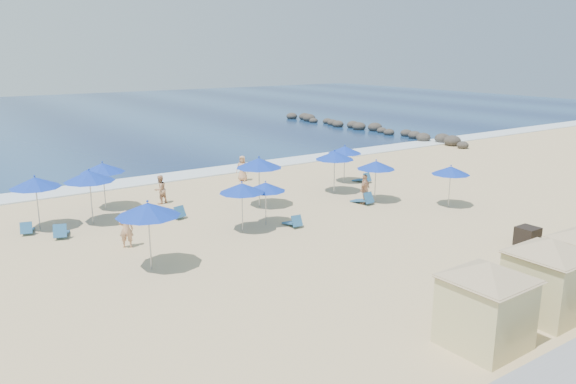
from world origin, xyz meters
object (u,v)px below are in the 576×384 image
(umbrella_0, at_px, (35,182))
(umbrella_2, at_px, (148,209))
(umbrella_1, at_px, (89,176))
(beachgoer_2, at_px, (365,189))
(umbrella_5, at_px, (266,187))
(umbrella_7, at_px, (376,165))
(umbrella_3, at_px, (103,168))
(umbrella_6, at_px, (259,163))
(beachgoer_3, at_px, (242,168))
(umbrella_4, at_px, (242,188))
(cabana_0, at_px, (487,293))
(beachgoer_1, at_px, (160,190))
(beachgoer_0, at_px, (126,229))
(cabana_1, at_px, (549,267))
(umbrella_8, at_px, (345,150))
(rock_jetty, at_px, (365,127))
(trash_bin, at_px, (527,236))
(umbrella_10, at_px, (451,170))
(umbrella_9, at_px, (335,155))

(umbrella_0, xyz_separation_m, umbrella_2, (2.38, -7.64, 0.12))
(umbrella_1, height_order, beachgoer_2, umbrella_1)
(umbrella_5, height_order, umbrella_7, umbrella_7)
(umbrella_3, relative_size, umbrella_5, 1.18)
(umbrella_6, bearing_deg, umbrella_3, 148.12)
(umbrella_6, bearing_deg, beachgoer_3, 67.78)
(beachgoer_3, bearing_deg, umbrella_5, -72.95)
(umbrella_1, bearing_deg, umbrella_4, -44.33)
(umbrella_1, bearing_deg, umbrella_5, -36.43)
(umbrella_2, bearing_deg, beachgoer_2, 10.36)
(cabana_0, relative_size, beachgoer_2, 2.67)
(umbrella_7, bearing_deg, beachgoer_1, 147.04)
(beachgoer_3, bearing_deg, umbrella_6, -71.46)
(umbrella_1, xyz_separation_m, umbrella_4, (5.26, -5.14, -0.28))
(umbrella_0, relative_size, beachgoer_1, 1.64)
(umbrella_5, relative_size, beachgoer_0, 1.33)
(umbrella_6, height_order, beachgoer_3, umbrella_6)
(cabana_0, relative_size, cabana_1, 0.99)
(cabana_1, distance_m, umbrella_1, 19.81)
(umbrella_8, distance_m, beachgoer_0, 15.88)
(rock_jetty, bearing_deg, cabana_1, -124.85)
(umbrella_0, bearing_deg, umbrella_5, -31.11)
(umbrella_3, xyz_separation_m, umbrella_6, (6.81, -4.24, 0.16))
(umbrella_1, distance_m, beachgoer_0, 4.50)
(umbrella_0, height_order, umbrella_8, umbrella_0)
(beachgoer_3, bearing_deg, trash_bin, -37.51)
(umbrella_1, bearing_deg, rock_jetty, 27.04)
(beachgoer_0, bearing_deg, cabana_0, 141.66)
(umbrella_2, distance_m, umbrella_7, 13.95)
(rock_jetty, height_order, umbrella_0, umbrella_0)
(umbrella_6, height_order, umbrella_7, umbrella_6)
(umbrella_6, relative_size, beachgoer_3, 1.69)
(umbrella_2, xyz_separation_m, umbrella_7, (13.74, 2.40, -0.30))
(trash_bin, relative_size, umbrella_0, 0.32)
(cabana_0, relative_size, umbrella_10, 1.93)
(umbrella_8, xyz_separation_m, beachgoer_2, (-2.45, -4.56, -1.25))
(trash_bin, distance_m, beachgoer_1, 18.30)
(umbrella_6, distance_m, beachgoer_0, 8.36)
(cabana_0, bearing_deg, umbrella_0, 113.17)
(beachgoer_1, xyz_separation_m, beachgoer_2, (8.98, -6.36, 0.04))
(umbrella_6, xyz_separation_m, beachgoer_3, (2.39, 5.86, -1.56))
(umbrella_3, bearing_deg, rock_jetty, 24.77)
(beachgoer_3, bearing_deg, rock_jetty, 70.87)
(cabana_1, height_order, umbrella_0, cabana_1)
(umbrella_0, relative_size, umbrella_3, 1.01)
(cabana_0, height_order, beachgoer_3, cabana_0)
(umbrella_7, bearing_deg, umbrella_9, 101.13)
(cabana_0, bearing_deg, umbrella_3, 102.03)
(umbrella_7, height_order, umbrella_8, umbrella_8)
(umbrella_5, distance_m, umbrella_8, 10.01)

